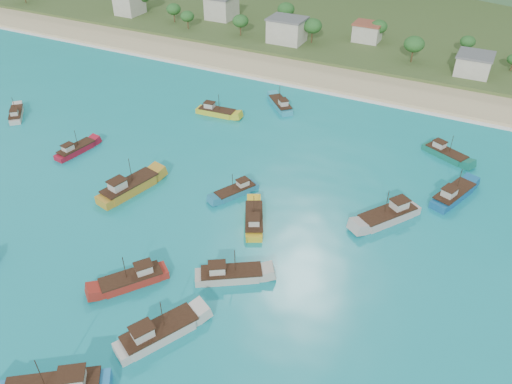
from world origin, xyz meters
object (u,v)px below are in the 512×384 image
at_px(boat_17, 388,216).
at_px(boat_26, 159,333).
at_px(boat_25, 236,192).
at_px(boat_7, 280,105).
at_px(boat_14, 254,221).
at_px(boat_15, 76,150).
at_px(boat_27, 217,112).
at_px(boat_0, 16,115).
at_px(boat_13, 445,154).
at_px(boat_2, 129,188).
at_px(boat_4, 230,275).
at_px(boat_23, 133,280).
at_px(boat_18, 453,195).

height_order(boat_17, boat_26, boat_17).
bearing_deg(boat_17, boat_25, 45.08).
distance_m(boat_7, boat_14, 44.99).
bearing_deg(boat_15, boat_14, 2.87).
height_order(boat_15, boat_27, boat_27).
xyz_separation_m(boat_0, boat_14, (67.71, -10.28, 0.11)).
bearing_deg(boat_27, boat_13, 90.66).
bearing_deg(boat_2, boat_17, 29.83).
bearing_deg(boat_13, boat_15, -38.75).
bearing_deg(boat_14, boat_25, 110.79).
distance_m(boat_4, boat_15, 49.50).
distance_m(boat_2, boat_23, 23.80).
bearing_deg(boat_17, boat_15, 40.73).
distance_m(boat_2, boat_26, 34.61).
height_order(boat_14, boat_25, boat_14).
height_order(boat_2, boat_25, boat_2).
xyz_separation_m(boat_2, boat_13, (49.86, 39.14, -0.28)).
distance_m(boat_2, boat_7, 45.87).
distance_m(boat_15, boat_26, 53.18).
relative_size(boat_13, boat_15, 1.07).
bearing_deg(boat_26, boat_15, 172.03).
distance_m(boat_14, boat_17, 22.91).
bearing_deg(boat_25, boat_27, -26.40).
bearing_deg(boat_4, boat_15, -142.89).
distance_m(boat_7, boat_17, 46.62).
relative_size(boat_15, boat_17, 0.80).
relative_size(boat_18, boat_25, 1.28).
distance_m(boat_7, boat_26, 70.70).
relative_size(boat_18, boat_27, 1.15).
height_order(boat_0, boat_4, boat_4).
xyz_separation_m(boat_7, boat_27, (-11.92, -10.21, -0.02)).
distance_m(boat_13, boat_15, 76.19).
bearing_deg(boat_25, boat_2, 51.76).
height_order(boat_18, boat_27, boat_18).
bearing_deg(boat_15, boat_13, 33.91).
height_order(boat_2, boat_27, boat_2).
bearing_deg(boat_27, boat_23, 13.24).
bearing_deg(boat_13, boat_18, 40.31).
height_order(boat_13, boat_15, boat_13).
height_order(boat_13, boat_18, boat_18).
distance_m(boat_7, boat_18, 47.76).
bearing_deg(boat_7, boat_17, -86.87).
relative_size(boat_14, boat_18, 0.88).
xyz_separation_m(boat_15, boat_25, (36.78, 1.96, -0.04)).
xyz_separation_m(boat_2, boat_25, (17.87, 8.28, -0.39)).
xyz_separation_m(boat_23, boat_27, (-16.88, 52.79, -0.05)).
bearing_deg(boat_7, boat_27, 176.03).
distance_m(boat_13, boat_17, 26.33).
distance_m(boat_26, boat_27, 64.56).
bearing_deg(boat_18, boat_4, -105.52).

